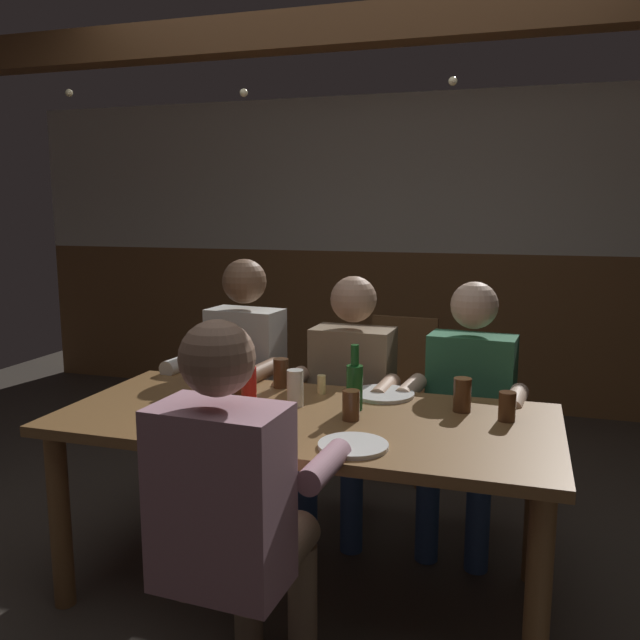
% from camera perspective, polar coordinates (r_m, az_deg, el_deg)
% --- Properties ---
extents(ground_plane, '(7.89, 7.89, 0.00)m').
position_cam_1_polar(ground_plane, '(2.82, -1.62, -22.87)').
color(ground_plane, '#423A33').
extents(back_wall_upper, '(6.58, 0.12, 1.17)m').
position_cam_1_polar(back_wall_upper, '(5.15, 8.75, 12.34)').
color(back_wall_upper, beige).
extents(back_wall_wainscot, '(6.58, 0.12, 1.18)m').
position_cam_1_polar(back_wall_wainscot, '(5.22, 8.42, -0.68)').
color(back_wall_wainscot, brown).
rests_on(back_wall_wainscot, ground_plane).
extents(ceiling_beam, '(5.92, 0.14, 0.16)m').
position_cam_1_polar(ceiling_beam, '(3.08, 2.33, 23.90)').
color(ceiling_beam, brown).
extents(dining_table, '(1.89, 0.87, 0.74)m').
position_cam_1_polar(dining_table, '(2.58, -1.30, -10.24)').
color(dining_table, brown).
rests_on(dining_table, ground_plane).
extents(person_0, '(0.54, 0.54, 1.27)m').
position_cam_1_polar(person_0, '(3.36, -7.04, -4.59)').
color(person_0, silver).
rests_on(person_0, ground_plane).
extents(person_1, '(0.54, 0.54, 1.20)m').
position_cam_1_polar(person_1, '(3.18, 2.45, -5.91)').
color(person_1, '#997F60').
rests_on(person_1, ground_plane).
extents(person_2, '(0.55, 0.54, 1.19)m').
position_cam_1_polar(person_2, '(3.09, 12.61, -6.76)').
color(person_2, '#33724C').
rests_on(person_2, ground_plane).
extents(person_3, '(0.52, 0.54, 1.22)m').
position_cam_1_polar(person_3, '(2.00, -7.45, -15.39)').
color(person_3, '#B78493').
rests_on(person_3, ground_plane).
extents(chair_empty_near_right, '(0.47, 0.47, 0.88)m').
position_cam_1_polar(chair_empty_near_right, '(3.91, 6.80, -5.86)').
color(chair_empty_near_right, brown).
rests_on(chair_empty_near_right, ground_plane).
extents(table_candle, '(0.04, 0.04, 0.08)m').
position_cam_1_polar(table_candle, '(2.82, 0.13, -5.57)').
color(table_candle, '#F9E08C').
rests_on(table_candle, dining_table).
extents(plate_0, '(0.26, 0.26, 0.01)m').
position_cam_1_polar(plate_0, '(2.81, 5.45, -6.36)').
color(plate_0, white).
rests_on(plate_0, dining_table).
extents(plate_1, '(0.23, 0.23, 0.01)m').
position_cam_1_polar(plate_1, '(2.22, 2.88, -10.76)').
color(plate_1, white).
rests_on(plate_1, dining_table).
extents(bottle_0, '(0.06, 0.06, 0.23)m').
position_cam_1_polar(bottle_0, '(2.69, -6.15, -5.35)').
color(bottle_0, red).
rests_on(bottle_0, dining_table).
extents(bottle_1, '(0.07, 0.07, 0.26)m').
position_cam_1_polar(bottle_1, '(2.59, 3.00, -5.56)').
color(bottle_1, '#195923').
rests_on(bottle_1, dining_table).
extents(bottle_2, '(0.05, 0.05, 0.24)m').
position_cam_1_polar(bottle_2, '(3.01, -10.16, -3.58)').
color(bottle_2, red).
rests_on(bottle_2, dining_table).
extents(pint_glass_0, '(0.08, 0.08, 0.11)m').
position_cam_1_polar(pint_glass_0, '(2.82, -6.93, -5.41)').
color(pint_glass_0, '#4C2D19').
rests_on(pint_glass_0, dining_table).
extents(pint_glass_1, '(0.06, 0.06, 0.11)m').
position_cam_1_polar(pint_glass_1, '(2.56, 15.83, -7.19)').
color(pint_glass_1, '#4C2D19').
rests_on(pint_glass_1, dining_table).
extents(pint_glass_2, '(0.07, 0.07, 0.13)m').
position_cam_1_polar(pint_glass_2, '(2.63, 12.17, -6.33)').
color(pint_glass_2, '#4C2D19').
rests_on(pint_glass_2, dining_table).
extents(pint_glass_3, '(0.08, 0.08, 0.10)m').
position_cam_1_polar(pint_glass_3, '(2.30, -9.12, -9.02)').
color(pint_glass_3, gold).
rests_on(pint_glass_3, dining_table).
extents(pint_glass_4, '(0.07, 0.07, 0.15)m').
position_cam_1_polar(pint_glass_4, '(2.64, -2.15, -5.88)').
color(pint_glass_4, white).
rests_on(pint_glass_4, dining_table).
extents(pint_glass_5, '(0.07, 0.07, 0.13)m').
position_cam_1_polar(pint_glass_5, '(2.91, -3.39, -4.60)').
color(pint_glass_5, '#4C2D19').
rests_on(pint_glass_5, dining_table).
extents(pint_glass_6, '(0.07, 0.07, 0.11)m').
position_cam_1_polar(pint_glass_6, '(2.48, 2.69, -7.35)').
color(pint_glass_6, '#4C2D19').
rests_on(pint_glass_6, dining_table).
extents(string_lights, '(4.64, 0.04, 0.17)m').
position_cam_1_polar(string_lights, '(2.99, 2.04, 20.53)').
color(string_lights, '#F9EAB2').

